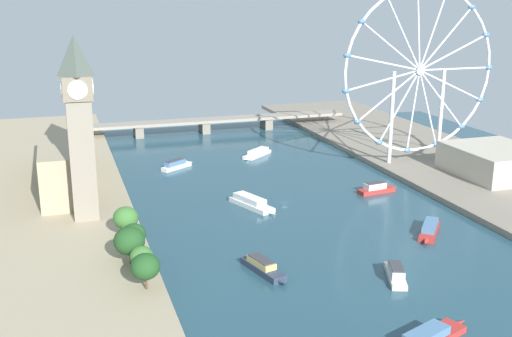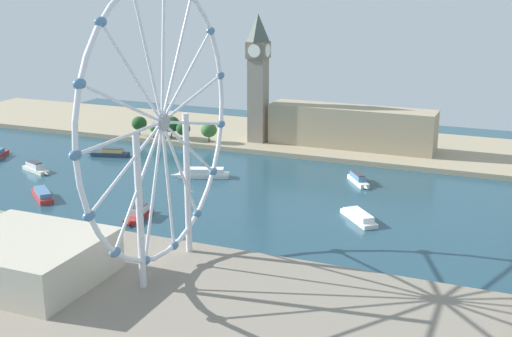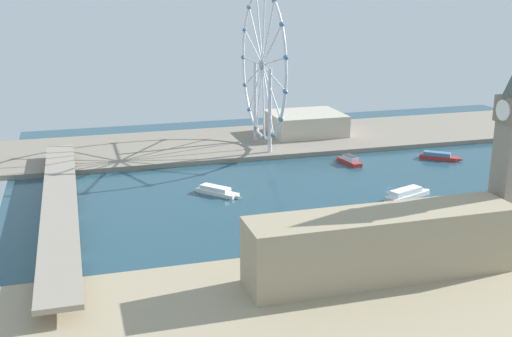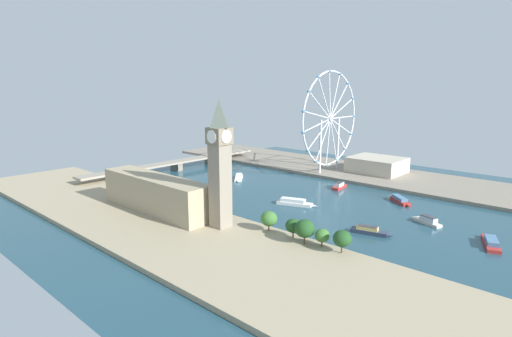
# 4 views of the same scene
# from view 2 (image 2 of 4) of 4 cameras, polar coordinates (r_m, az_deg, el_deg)

# --- Properties ---
(ground_plane) EXTENTS (407.66, 407.66, 0.00)m
(ground_plane) POSITION_cam_2_polar(r_m,az_deg,el_deg) (351.83, -5.59, -1.54)
(ground_plane) COLOR #234756
(riverbank_left) EXTENTS (90.00, 520.00, 3.00)m
(riverbank_left) POSITION_cam_2_polar(r_m,az_deg,el_deg) (455.85, 1.41, 2.79)
(riverbank_left) COLOR tan
(riverbank_left) RESTS_ON ground_plane
(riverbank_right) EXTENTS (90.00, 520.00, 3.00)m
(riverbank_right) POSITION_cam_2_polar(r_m,az_deg,el_deg) (259.58, -18.09, -8.47)
(riverbank_right) COLOR gray
(riverbank_right) RESTS_ON ground_plane
(clock_tower) EXTENTS (13.30, 13.30, 81.12)m
(clock_tower) POSITION_cam_2_polar(r_m,az_deg,el_deg) (426.92, 0.18, 7.86)
(clock_tower) COLOR gray
(clock_tower) RESTS_ON riverbank_left
(parliament_block) EXTENTS (22.00, 103.10, 25.24)m
(parliament_block) POSITION_cam_2_polar(r_m,az_deg,el_deg) (421.77, 8.14, 3.52)
(parliament_block) COLOR tan
(parliament_block) RESTS_ON riverbank_left
(tree_row_embankment) EXTENTS (13.47, 61.94, 14.32)m
(tree_row_embankment) POSITION_cam_2_polar(r_m,az_deg,el_deg) (443.78, -7.09, 3.58)
(tree_row_embankment) COLOR #513823
(tree_row_embankment) RESTS_ON riverbank_left
(ferris_wheel) EXTENTS (99.69, 3.20, 103.80)m
(ferris_wheel) POSITION_cam_2_polar(r_m,az_deg,el_deg) (233.02, -8.00, 3.72)
(ferris_wheel) COLOR silver
(ferris_wheel) RESTS_ON riverbank_right
(riverside_hall) EXTENTS (43.94, 51.60, 15.30)m
(riverside_hall) POSITION_cam_2_polar(r_m,az_deg,el_deg) (249.66, -18.99, -7.26)
(riverside_hall) COLOR #BCB29E
(riverside_hall) RESTS_ON riverbank_right
(tour_boat_0) EXTENTS (24.08, 8.83, 5.72)m
(tour_boat_0) POSITION_cam_2_polar(r_m,az_deg,el_deg) (308.80, -9.99, -3.80)
(tour_boat_0) COLOR #B22D28
(tour_boat_0) RESTS_ON ground_plane
(tour_boat_1) EXTENTS (24.68, 22.14, 4.33)m
(tour_boat_1) POSITION_cam_2_polar(r_m,az_deg,el_deg) (305.18, 8.75, -4.06)
(tour_boat_1) COLOR white
(tour_boat_1) RESTS_ON ground_plane
(tour_boat_2) EXTENTS (20.97, 24.14, 4.66)m
(tour_boat_2) POSITION_cam_2_polar(r_m,az_deg,el_deg) (348.05, -17.76, -2.10)
(tour_boat_2) COLOR #B22D28
(tour_boat_2) RESTS_ON ground_plane
(tour_boat_3) EXTENTS (12.54, 23.92, 5.54)m
(tour_boat_3) POSITION_cam_2_polar(r_m,az_deg,el_deg) (396.64, -18.28, 0.06)
(tour_boat_3) COLOR beige
(tour_boat_3) RESTS_ON ground_plane
(tour_boat_5) EXTENTS (22.12, 16.65, 5.50)m
(tour_boat_5) POSITION_cam_2_polar(r_m,az_deg,el_deg) (359.08, 8.72, -0.91)
(tour_boat_5) COLOR white
(tour_boat_5) RESTS_ON ground_plane
(tour_boat_6) EXTENTS (11.48, 27.06, 5.17)m
(tour_boat_6) POSITION_cam_2_polar(r_m,az_deg,el_deg) (418.66, -12.34, 1.30)
(tour_boat_6) COLOR #2D384C
(tour_boat_6) RESTS_ON ground_plane
(tour_boat_7) EXTENTS (16.68, 32.01, 5.20)m
(tour_boat_7) POSITION_cam_2_polar(r_m,az_deg,el_deg) (366.81, -4.48, -0.42)
(tour_boat_7) COLOR white
(tour_boat_7) RESTS_ON ground_plane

